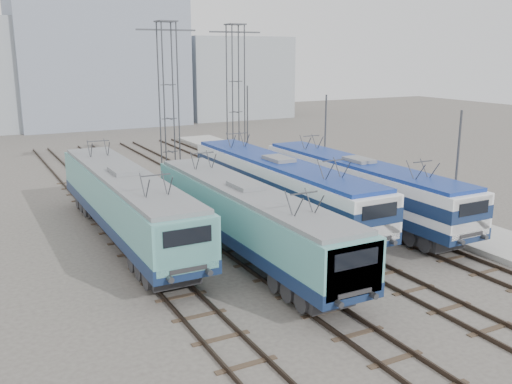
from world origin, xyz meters
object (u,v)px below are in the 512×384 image
object	(u,v)px
locomotive_far_right	(360,184)
locomotive_far_left	(126,201)
locomotive_center_left	(247,216)
mast_front	(456,177)
mast_rear	(247,126)
mast_mid	(325,145)
catenary_tower_east	(236,92)
locomotive_center_right	(280,184)
catenary_tower_west	(169,96)

from	to	relation	value
locomotive_far_right	locomotive_far_left	bearing A→B (deg)	170.05
locomotive_center_left	mast_front	size ratio (longest dim) A/B	2.48
locomotive_center_left	mast_rear	distance (m)	23.91
mast_mid	catenary_tower_east	bearing A→B (deg)	101.86
locomotive_far_left	locomotive_center_left	bearing A→B (deg)	-49.27
mast_front	mast_rear	world-z (taller)	same
locomotive_far_right	locomotive_center_right	bearing A→B (deg)	158.76
mast_rear	mast_mid	bearing A→B (deg)	-90.00
locomotive_far_left	locomotive_center_left	distance (m)	6.90
mast_front	mast_mid	bearing A→B (deg)	90.00
mast_front	locomotive_center_right	bearing A→B (deg)	130.85
locomotive_far_right	mast_mid	bearing A→B (deg)	73.89
locomotive_center_left	mast_mid	xyz separation A→B (m)	(10.85, 9.26, 1.33)
locomotive_center_left	mast_rear	world-z (taller)	mast_rear
locomotive_center_right	mast_rear	world-z (taller)	mast_rear
mast_rear	locomotive_far_right	bearing A→B (deg)	-95.74
locomotive_center_left	mast_front	bearing A→B (deg)	-14.15
mast_front	mast_rear	xyz separation A→B (m)	(0.00, 24.00, 0.00)
catenary_tower_west	catenary_tower_east	size ratio (longest dim) A/B	1.00
mast_mid	mast_rear	size ratio (longest dim) A/B	1.00
locomotive_center_left	locomotive_center_right	xyz separation A→B (m)	(4.50, 4.61, 0.15)
catenary_tower_east	mast_front	size ratio (longest dim) A/B	1.71
catenary_tower_west	mast_mid	distance (m)	12.16
locomotive_far_left	locomotive_center_left	xyz separation A→B (m)	(4.50, -5.23, -0.11)
locomotive_center_left	mast_front	distance (m)	11.27
locomotive_center_left	locomotive_center_right	size ratio (longest dim) A/B	0.95
locomotive_far_right	mast_rear	size ratio (longest dim) A/B	2.47
locomotive_center_left	locomotive_center_right	bearing A→B (deg)	45.68
locomotive_far_right	mast_front	world-z (taller)	mast_front
locomotive_far_right	mast_mid	distance (m)	6.79
mast_front	mast_rear	bearing A→B (deg)	90.00
locomotive_center_left	locomotive_far_left	bearing A→B (deg)	130.73
catenary_tower_west	mast_rear	xyz separation A→B (m)	(8.60, 4.00, -3.14)
locomotive_center_left	mast_rear	size ratio (longest dim) A/B	2.48
catenary_tower_east	mast_front	bearing A→B (deg)	-84.55
mast_front	mast_rear	distance (m)	24.00
locomotive_center_right	catenary_tower_west	distance (m)	13.56
locomotive_center_left	mast_rear	bearing A→B (deg)	62.97
catenary_tower_east	locomotive_center_right	bearing A→B (deg)	-106.17
locomotive_center_left	locomotive_far_right	size ratio (longest dim) A/B	1.00
locomotive_far_left	locomotive_far_right	bearing A→B (deg)	-9.95
locomotive_center_right	catenary_tower_east	bearing A→B (deg)	73.83
mast_front	locomotive_far_left	bearing A→B (deg)	152.58
locomotive_far_left	catenary_tower_west	xyz separation A→B (m)	(6.75, 12.04, 4.36)
catenary_tower_east	locomotive_center_left	bearing A→B (deg)	-114.43
mast_mid	catenary_tower_west	bearing A→B (deg)	137.07
locomotive_center_right	locomotive_far_right	distance (m)	4.83
mast_rear	locomotive_center_left	bearing A→B (deg)	-117.03
locomotive_far_left	mast_rear	bearing A→B (deg)	46.26
locomotive_far_right	catenary_tower_east	size ratio (longest dim) A/B	1.44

